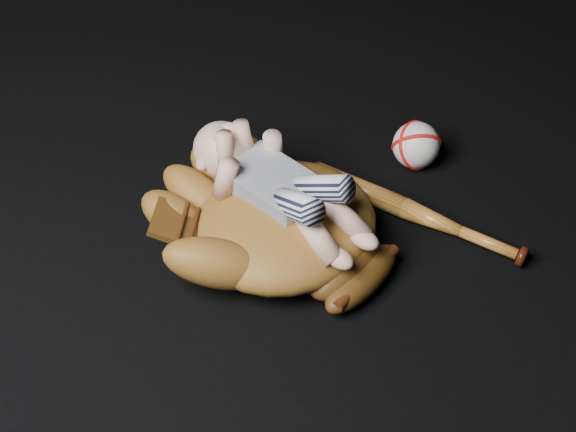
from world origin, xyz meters
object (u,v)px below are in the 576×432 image
Objects in this scene: newborn_baby at (286,187)px; baseball_bat at (416,213)px; baseball_glove at (285,218)px; baseball at (416,145)px.

baseball_bat is (0.20, -0.09, -0.10)m from newborn_baby.
baseball_glove is 1.23× the size of newborn_baby.
baseball_bat is at bearing -31.53° from newborn_baby.
newborn_baby reaches higher than baseball.
baseball_glove is 0.32m from baseball.
baseball_glove reaches higher than baseball_bat.
newborn_baby is (0.01, 0.01, 0.05)m from baseball_glove.
baseball_glove is 0.23m from baseball_bat.
newborn_baby reaches higher than baseball_glove.
baseball_glove is at bearing 160.07° from baseball_bat.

